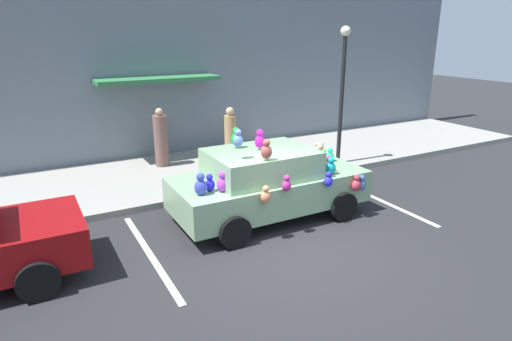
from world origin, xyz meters
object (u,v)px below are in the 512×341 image
(plush_covered_car, at_px, (268,183))
(street_lamp_post, at_px, (343,82))
(pedestrian_walking_past, at_px, (161,140))
(pedestrian_near_shopfront, at_px, (231,139))
(teddy_bear_on_sidewalk, at_px, (319,155))

(plush_covered_car, relative_size, street_lamp_post, 1.07)
(street_lamp_post, bearing_deg, pedestrian_walking_past, 154.18)
(plush_covered_car, height_order, pedestrian_near_shopfront, plush_covered_car)
(street_lamp_post, bearing_deg, pedestrian_near_shopfront, 155.23)
(pedestrian_walking_past, bearing_deg, street_lamp_post, -25.82)
(teddy_bear_on_sidewalk, xyz_separation_m, pedestrian_walking_past, (-3.93, 2.28, 0.44))
(street_lamp_post, distance_m, pedestrian_walking_past, 5.43)
(plush_covered_car, relative_size, teddy_bear_on_sidewalk, 5.80)
(teddy_bear_on_sidewalk, height_order, pedestrian_walking_past, pedestrian_walking_past)
(pedestrian_walking_past, bearing_deg, teddy_bear_on_sidewalk, -30.06)
(plush_covered_car, distance_m, pedestrian_walking_past, 4.49)
(teddy_bear_on_sidewalk, bearing_deg, plush_covered_car, -144.44)
(pedestrian_near_shopfront, bearing_deg, street_lamp_post, -24.77)
(plush_covered_car, distance_m, teddy_bear_on_sidewalk, 3.61)
(pedestrian_near_shopfront, bearing_deg, plush_covered_car, -102.61)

